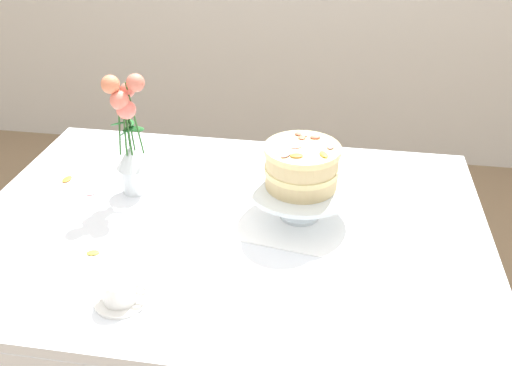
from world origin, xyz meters
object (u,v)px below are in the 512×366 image
cake_stand (300,191)px  teacup (120,291)px  flower_vase (128,136)px  dining_table (226,254)px  layer_cake (302,166)px

cake_stand → teacup: bearing=-132.3°
cake_stand → flower_vase: flower_vase is taller
flower_vase → teacup: (0.13, -0.45, -0.15)m
dining_table → flower_vase: (-0.30, 0.14, 0.27)m
dining_table → flower_vase: size_ratio=3.83×
layer_cake → flower_vase: bearing=173.7°
layer_cake → flower_vase: (-0.49, 0.05, 0.02)m
dining_table → teacup: teacup is taller
dining_table → teacup: 0.38m
layer_cake → flower_vase: size_ratio=0.55×
dining_table → cake_stand: size_ratio=4.83×
dining_table → teacup: size_ratio=11.25×
flower_vase → teacup: bearing=-73.8°
layer_cake → flower_vase: 0.50m
cake_stand → teacup: 0.54m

